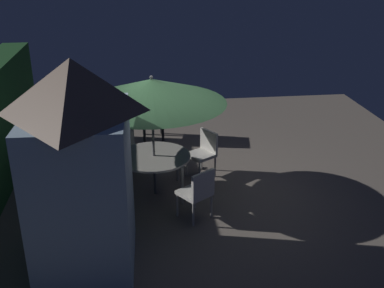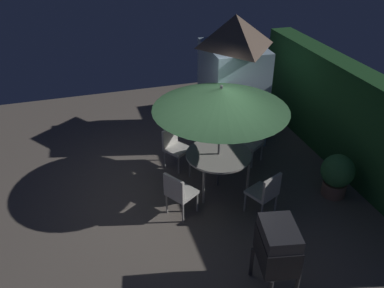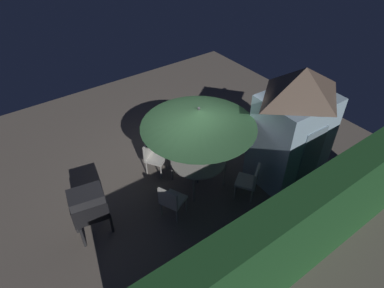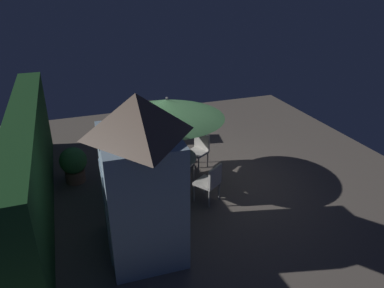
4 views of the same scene
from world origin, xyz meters
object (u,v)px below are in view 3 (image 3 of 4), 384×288
patio_table (198,161)px  potted_plant_by_shed (224,250)px  patio_umbrella (199,118)px  chair_far_side (171,200)px  garden_shed (293,126)px  chair_toward_hedge (250,180)px  bbq_grill (88,205)px  chair_near_shed (153,155)px  chair_toward_house (212,139)px

patio_table → potted_plant_by_shed: size_ratio=1.47×
patio_umbrella → chair_far_side: patio_umbrella is taller
garden_shed → patio_umbrella: garden_shed is taller
chair_toward_hedge → potted_plant_by_shed: chair_toward_hedge is taller
patio_umbrella → bbq_grill: size_ratio=2.12×
chair_near_shed → chair_toward_house: size_ratio=1.00×
patio_umbrella → bbq_grill: 2.88m
patio_table → potted_plant_by_shed: bearing=65.5°
chair_toward_hedge → chair_near_shed: bearing=-56.7°
patio_umbrella → bbq_grill: patio_umbrella is taller
garden_shed → chair_toward_hedge: size_ratio=3.28×
garden_shed → potted_plant_by_shed: 3.25m
chair_toward_hedge → chair_toward_house: size_ratio=1.00×
chair_far_side → bbq_grill: bearing=-21.1°
garden_shed → chair_far_side: bearing=-9.8°
chair_near_shed → chair_far_side: bearing=73.4°
chair_far_side → chair_toward_house: (-2.05, -1.16, 0.00)m
bbq_grill → chair_toward_hedge: bearing=161.0°
chair_toward_house → potted_plant_by_shed: (1.91, 2.76, -0.04)m
chair_toward_hedge → bbq_grill: bearing=-19.0°
patio_table → chair_far_side: (1.10, 0.51, -0.18)m
bbq_grill → chair_toward_house: bbq_grill is taller
patio_umbrella → chair_toward_house: patio_umbrella is taller
patio_umbrella → chair_near_shed: patio_umbrella is taller
chair_near_shed → bbq_grill: bearing=24.2°
patio_table → patio_umbrella: (-0.00, 0.00, 1.24)m
patio_umbrella → bbq_grill: bearing=-2.1°
chair_far_side → garden_shed: bearing=170.2°
chair_near_shed → chair_far_side: 1.57m
patio_table → chair_toward_hedge: 1.28m
garden_shed → bbq_grill: garden_shed is taller
chair_near_shed → chair_far_side: same height
patio_table → chair_toward_hedge: (-0.70, 1.06, -0.18)m
patio_umbrella → chair_toward_house: size_ratio=2.83×
patio_table → garden_shed: bearing=151.9°
garden_shed → chair_far_side: (3.03, -0.53, -0.98)m
chair_toward_hedge → potted_plant_by_shed: bearing=32.2°
patio_table → potted_plant_by_shed: (0.96, 2.10, -0.22)m
chair_toward_hedge → potted_plant_by_shed: (1.66, 1.04, -0.04)m
potted_plant_by_shed → chair_toward_hedge: bearing=-147.8°
garden_shed → chair_near_shed: size_ratio=3.28×
chair_toward_house → potted_plant_by_shed: bearing=55.2°
garden_shed → bbq_grill: bearing=-13.8°
chair_near_shed → potted_plant_by_shed: size_ratio=1.01×
chair_near_shed → potted_plant_by_shed: 3.12m
chair_far_side → chair_toward_hedge: (-1.80, 0.55, 0.00)m
garden_shed → chair_toward_hedge: bearing=1.2°
patio_table → chair_toward_hedge: bearing=123.6°
patio_umbrella → potted_plant_by_shed: bearing=65.5°
chair_near_shed → potted_plant_by_shed: chair_near_shed is taller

